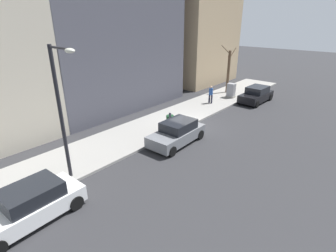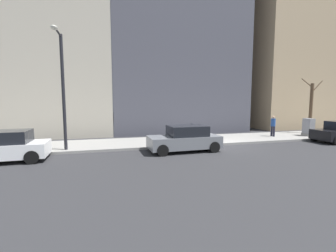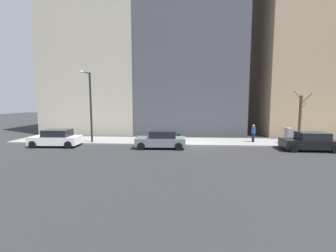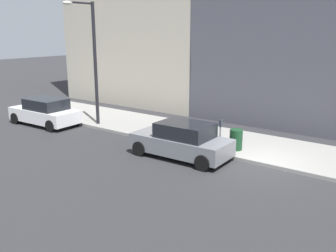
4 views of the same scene
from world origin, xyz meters
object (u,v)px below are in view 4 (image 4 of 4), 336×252
(parked_car_grey, at_px, (182,141))
(parked_car_white, at_px, (45,112))
(parking_meter, at_px, (220,132))
(streetlamp, at_px, (91,54))
(trash_bin, at_px, (236,140))

(parked_car_grey, bearing_deg, parked_car_white, 88.23)
(parked_car_grey, xyz_separation_m, parking_meter, (1.46, -1.00, 0.24))
(streetlamp, bearing_deg, parking_meter, -88.77)
(parked_car_white, bearing_deg, streetlamp, -66.18)
(parked_car_grey, height_order, trash_bin, parked_car_grey)
(parking_meter, relative_size, streetlamp, 0.21)
(parked_car_grey, relative_size, parking_meter, 3.15)
(parking_meter, bearing_deg, trash_bin, -50.00)
(streetlamp, bearing_deg, parked_car_grey, -100.77)
(parking_meter, xyz_separation_m, streetlamp, (-0.17, 7.78, 3.04))
(streetlamp, xyz_separation_m, trash_bin, (0.62, -8.32, -3.42))
(parking_meter, bearing_deg, streetlamp, 91.23)
(parked_car_grey, bearing_deg, streetlamp, 77.51)
(parked_car_white, relative_size, parking_meter, 3.16)
(parked_car_grey, height_order, parked_car_white, same)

